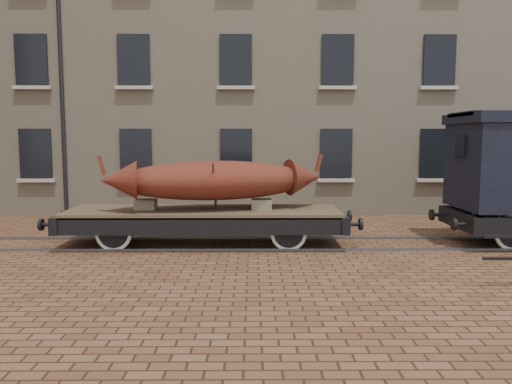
{
  "coord_description": "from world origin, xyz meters",
  "views": [
    {
      "loc": [
        -1.91,
        -12.51,
        2.67
      ],
      "look_at": [
        -1.83,
        0.5,
        1.3
      ],
      "focal_mm": 35.0,
      "sensor_mm": 36.0,
      "label": 1
    }
  ],
  "objects": [
    {
      "name": "ground",
      "position": [
        0.0,
        0.0,
        0.0
      ],
      "size": [
        90.0,
        90.0,
        0.0
      ],
      "primitive_type": "plane",
      "color": "#54331F"
    },
    {
      "name": "warehouse_cream",
      "position": [
        3.0,
        9.99,
        7.0
      ],
      "size": [
        40.0,
        10.19,
        14.0
      ],
      "color": "#B7A98A",
      "rests_on": "ground"
    },
    {
      "name": "iron_boat",
      "position": [
        -2.86,
        0.0,
        1.65
      ],
      "size": [
        5.64,
        2.57,
        1.4
      ],
      "color": "maroon",
      "rests_on": "flatcar_wagon"
    },
    {
      "name": "flatcar_wagon",
      "position": [
        -3.16,
        -0.0,
        0.73
      ],
      "size": [
        7.75,
        2.1,
        1.17
      ],
      "color": "brown",
      "rests_on": "ground"
    },
    {
      "name": "rail_track",
      "position": [
        0.0,
        0.0,
        0.03
      ],
      "size": [
        30.0,
        1.52,
        0.06
      ],
      "color": "#59595E",
      "rests_on": "ground"
    }
  ]
}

